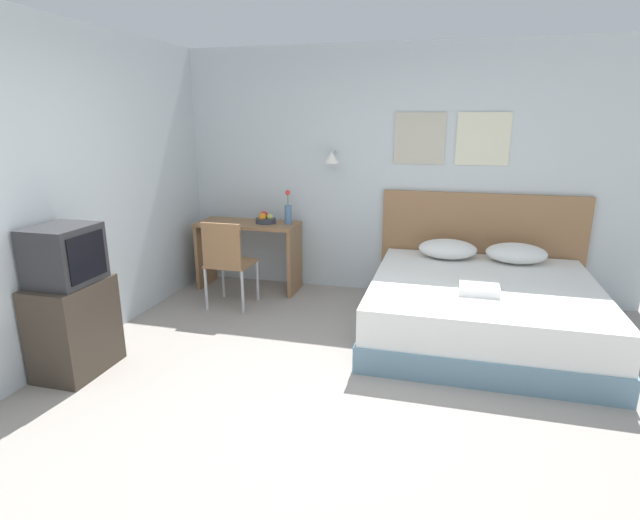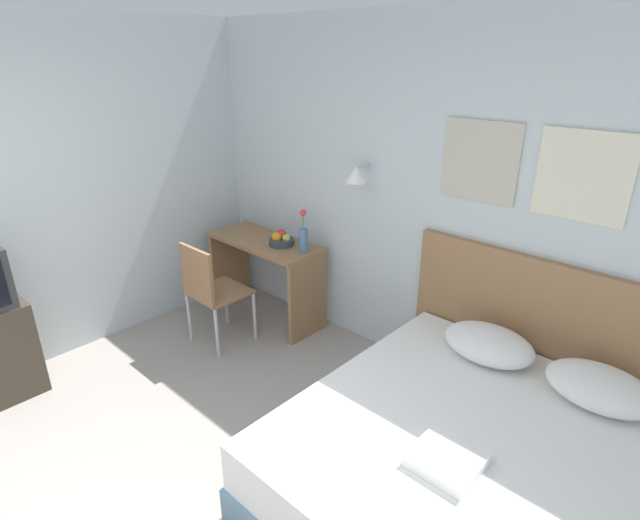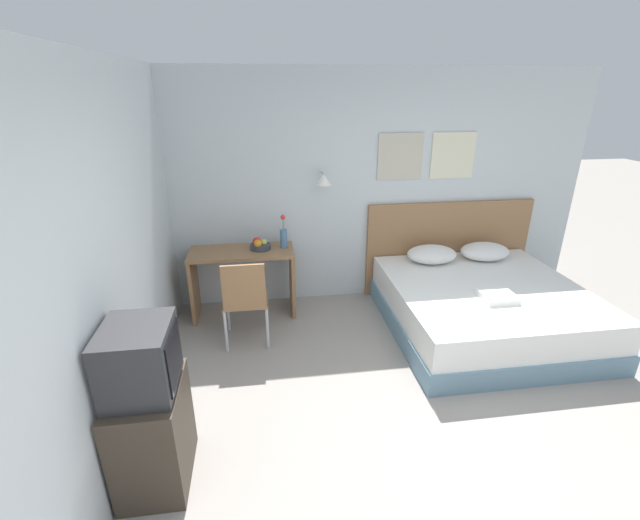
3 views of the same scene
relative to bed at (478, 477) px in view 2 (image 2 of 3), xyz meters
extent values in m
cube|color=silver|center=(-1.04, 1.07, 1.07)|extent=(5.28, 0.06, 2.65)
cube|color=#B7B29E|center=(-0.69, 1.03, 1.44)|extent=(0.52, 0.02, 0.52)
cube|color=beige|center=(-0.06, 1.03, 1.44)|extent=(0.52, 0.02, 0.52)
cylinder|color=#B2B2B7|center=(-1.59, 0.96, 1.29)|extent=(0.02, 0.16, 0.02)
cone|color=white|center=(-1.59, 0.87, 1.24)|extent=(0.17, 0.17, 0.12)
cube|color=#66899E|center=(0.00, 0.00, -0.15)|extent=(1.95, 1.95, 0.22)
cube|color=white|center=(0.00, 0.00, 0.11)|extent=(1.92, 1.92, 0.30)
cube|color=#8E6642|center=(0.00, 1.01, 0.32)|extent=(2.07, 0.06, 1.16)
ellipsoid|color=white|center=(-0.33, 0.71, 0.36)|extent=(0.58, 0.43, 0.19)
ellipsoid|color=white|center=(0.33, 0.71, 0.36)|extent=(0.58, 0.43, 0.19)
cube|color=white|center=(-0.06, -0.29, 0.29)|extent=(0.32, 0.31, 0.06)
cube|color=#8E6642|center=(-2.52, 0.72, 0.50)|extent=(1.14, 0.49, 0.03)
cube|color=#8E6642|center=(-3.07, 0.72, 0.11)|extent=(0.04, 0.45, 0.74)
cube|color=#8E6642|center=(-1.97, 0.72, 0.11)|extent=(0.04, 0.45, 0.74)
cube|color=#8E6642|center=(-2.49, 0.17, 0.20)|extent=(0.44, 0.44, 0.02)
cube|color=#8E6642|center=(-2.49, -0.04, 0.44)|extent=(0.41, 0.03, 0.45)
cylinder|color=#B7B7BC|center=(-2.69, 0.37, -0.03)|extent=(0.03, 0.03, 0.45)
cylinder|color=#B7B7BC|center=(-2.28, 0.37, -0.03)|extent=(0.03, 0.03, 0.45)
cylinder|color=#B7B7BC|center=(-2.69, -0.03, -0.03)|extent=(0.03, 0.03, 0.45)
cylinder|color=#B7B7BC|center=(-2.28, -0.03, -0.03)|extent=(0.03, 0.03, 0.45)
cylinder|color=#333842|center=(-2.31, 0.75, 0.54)|extent=(0.23, 0.23, 0.05)
sphere|color=#B2C156|center=(-2.27, 0.76, 0.59)|extent=(0.07, 0.07, 0.07)
sphere|color=red|center=(-2.35, 0.78, 0.60)|extent=(0.10, 0.10, 0.10)
sphere|color=orange|center=(-2.34, 0.71, 0.59)|extent=(0.09, 0.09, 0.09)
cylinder|color=#4C7099|center=(-2.05, 0.76, 0.62)|extent=(0.08, 0.08, 0.21)
cylinder|color=#3D7538|center=(-2.05, 0.76, 0.80)|extent=(0.01, 0.01, 0.14)
sphere|color=#DB3838|center=(-2.05, 0.76, 0.87)|extent=(0.06, 0.06, 0.06)
camera|label=1|loc=(-0.34, -4.38, 1.64)|focal=28.00mm
camera|label=2|loc=(0.75, -2.05, 2.10)|focal=28.00mm
camera|label=3|loc=(-2.29, -3.72, 2.18)|focal=24.00mm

